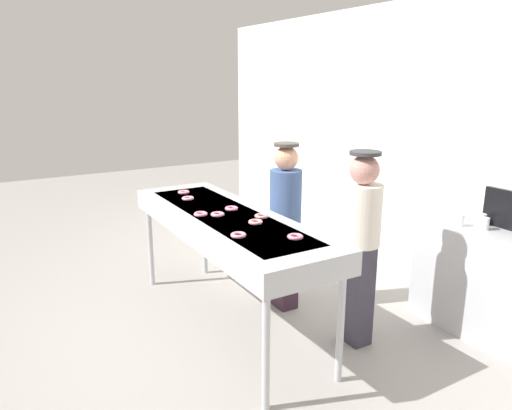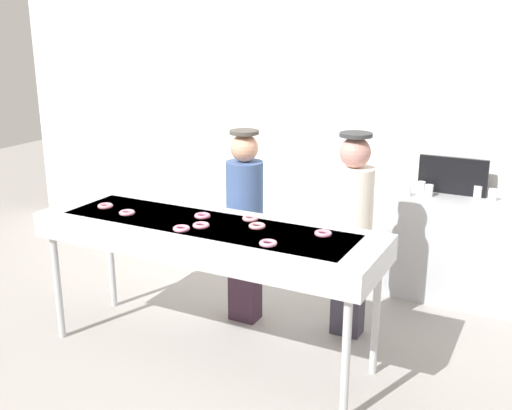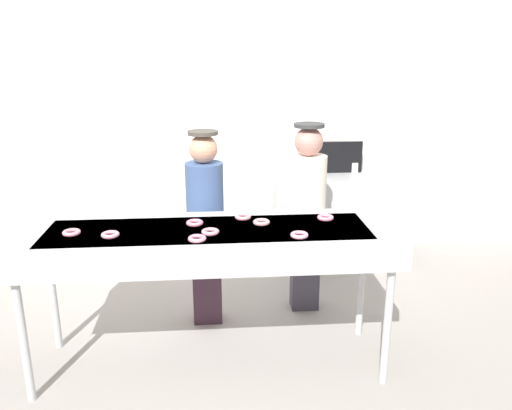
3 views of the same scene
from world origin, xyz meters
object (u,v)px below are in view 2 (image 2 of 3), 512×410
(strawberry_donut_3, at_px, (105,206))
(worker_baker, at_px, (352,224))
(prep_counter, at_px, (442,248))
(paper_cup_1, at_px, (429,191))
(strawberry_donut_1, at_px, (250,218))
(strawberry_donut_7, at_px, (257,226))
(paper_cup_3, at_px, (478,191))
(strawberry_donut_8, at_px, (201,225))
(strawberry_donut_0, at_px, (181,229))
(strawberry_donut_6, at_px, (323,233))
(strawberry_donut_2, at_px, (268,243))
(fryer_conveyor, at_px, (206,236))
(worker_assistant, at_px, (245,218))
(paper_cup_2, at_px, (492,195))
(paper_cup_4, at_px, (421,187))
(strawberry_donut_5, at_px, (202,216))
(strawberry_donut_4, at_px, (127,213))
(paper_cup_0, at_px, (407,191))
(menu_display, at_px, (453,176))

(strawberry_donut_3, relative_size, worker_baker, 0.07)
(prep_counter, distance_m, paper_cup_1, 0.55)
(strawberry_donut_1, distance_m, strawberry_donut_7, 0.18)
(strawberry_donut_3, bearing_deg, paper_cup_3, 40.27)
(strawberry_donut_8, bearing_deg, paper_cup_1, 59.63)
(strawberry_donut_0, xyz_separation_m, strawberry_donut_6, (0.92, 0.36, 0.00))
(strawberry_donut_2, bearing_deg, strawberry_donut_0, -178.97)
(strawberry_donut_1, relative_size, paper_cup_3, 1.10)
(strawberry_donut_7, bearing_deg, fryer_conveyor, -167.89)
(fryer_conveyor, distance_m, prep_counter, 2.39)
(strawberry_donut_1, relative_size, worker_assistant, 0.07)
(fryer_conveyor, distance_m, strawberry_donut_3, 0.92)
(strawberry_donut_3, distance_m, prep_counter, 3.04)
(strawberry_donut_1, distance_m, paper_cup_3, 2.31)
(paper_cup_2, height_order, paper_cup_4, same)
(fryer_conveyor, bearing_deg, strawberry_donut_5, 132.67)
(strawberry_donut_1, bearing_deg, paper_cup_3, 54.48)
(paper_cup_4, bearing_deg, strawberry_donut_7, -110.78)
(strawberry_donut_4, distance_m, strawberry_donut_8, 0.66)
(strawberry_donut_3, height_order, paper_cup_3, strawberry_donut_3)
(strawberry_donut_4, xyz_separation_m, prep_counter, (2.01, 1.99, -0.61))
(strawberry_donut_0, height_order, strawberry_donut_3, same)
(strawberry_donut_7, bearing_deg, strawberry_donut_3, -175.11)
(worker_assistant, height_order, paper_cup_0, worker_assistant)
(strawberry_donut_6, relative_size, paper_cup_1, 1.10)
(paper_cup_4, bearing_deg, worker_baker, -102.88)
(strawberry_donut_3, height_order, paper_cup_4, strawberry_donut_3)
(worker_assistant, distance_m, paper_cup_4, 1.77)
(strawberry_donut_1, xyz_separation_m, worker_assistant, (-0.28, 0.44, -0.16))
(strawberry_donut_2, bearing_deg, strawberry_donut_8, 169.36)
(fryer_conveyor, xyz_separation_m, strawberry_donut_2, (0.60, -0.20, 0.11))
(prep_counter, relative_size, paper_cup_2, 12.56)
(strawberry_donut_1, distance_m, strawberry_donut_6, 0.60)
(strawberry_donut_5, xyz_separation_m, strawberry_donut_7, (0.47, -0.02, 0.00))
(strawberry_donut_2, bearing_deg, paper_cup_4, 77.11)
(worker_assistant, bearing_deg, prep_counter, -144.22)
(strawberry_donut_3, xyz_separation_m, prep_counter, (2.27, 1.93, -0.61))
(strawberry_donut_6, xyz_separation_m, paper_cup_4, (0.26, 1.86, -0.08))
(strawberry_donut_0, bearing_deg, paper_cup_4, 62.06)
(fryer_conveyor, bearing_deg, worker_assistant, 92.83)
(paper_cup_0, height_order, menu_display, menu_display)
(prep_counter, bearing_deg, strawberry_donut_8, -124.09)
(strawberry_donut_4, height_order, paper_cup_1, strawberry_donut_4)
(strawberry_donut_0, distance_m, menu_display, 2.72)
(strawberry_donut_6, bearing_deg, paper_cup_0, 84.38)
(paper_cup_3, distance_m, menu_display, 0.26)
(fryer_conveyor, bearing_deg, prep_counter, 54.36)
(paper_cup_0, xyz_separation_m, paper_cup_3, (0.58, 0.27, 0.00))
(strawberry_donut_4, bearing_deg, paper_cup_0, 49.09)
(strawberry_donut_7, xyz_separation_m, paper_cup_1, (0.82, 1.84, -0.08))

